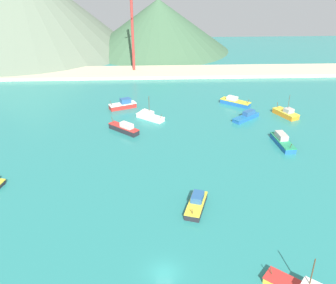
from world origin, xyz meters
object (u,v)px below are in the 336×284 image
object	(u,v)px
fishing_boat_6	(247,116)
fishing_boat_9	(196,204)
fishing_boat_3	(235,102)
fishing_boat_11	(150,116)
fishing_boat_2	(282,141)
radio_tower	(132,27)
fishing_boat_1	(123,105)
fishing_boat_10	(124,128)
fishing_boat_7	(286,113)

from	to	relation	value
fishing_boat_6	fishing_boat_9	world-z (taller)	fishing_boat_9
fishing_boat_3	fishing_boat_11	distance (m)	27.63
fishing_boat_2	radio_tower	distance (m)	74.55
fishing_boat_1	radio_tower	world-z (taller)	radio_tower
fishing_boat_10	fishing_boat_1	bearing A→B (deg)	94.65
fishing_boat_2	fishing_boat_3	world-z (taller)	fishing_boat_3
fishing_boat_1	fishing_boat_2	bearing A→B (deg)	-32.75
fishing_boat_10	fishing_boat_11	bearing A→B (deg)	51.18
fishing_boat_7	radio_tower	world-z (taller)	radio_tower
fishing_boat_10	radio_tower	bearing A→B (deg)	89.54
fishing_boat_1	fishing_boat_10	distance (m)	16.73
fishing_boat_11	fishing_boat_3	bearing A→B (deg)	21.39
fishing_boat_2	fishing_boat_6	xyz separation A→B (m)	(-4.97, 15.70, -0.11)
fishing_boat_10	radio_tower	distance (m)	55.85
fishing_boat_2	fishing_boat_9	distance (m)	33.54
fishing_boat_9	fishing_boat_11	distance (m)	41.77
fishing_boat_2	radio_tower	bearing A→B (deg)	121.23
fishing_boat_11	fishing_boat_2	bearing A→B (deg)	-27.86
fishing_boat_7	fishing_boat_10	bearing A→B (deg)	-169.28
fishing_boat_11	radio_tower	distance (m)	48.64
fishing_boat_6	fishing_boat_11	distance (m)	26.77
fishing_boat_3	fishing_boat_10	size ratio (longest dim) A/B	1.07
fishing_boat_2	radio_tower	world-z (taller)	radio_tower
fishing_boat_3	fishing_boat_6	xyz separation A→B (m)	(1.03, -11.14, -0.05)
fishing_boat_7	fishing_boat_11	bearing A→B (deg)	-179.33
fishing_boat_10	fishing_boat_11	xyz separation A→B (m)	(6.45, 8.02, -0.13)
fishing_boat_2	fishing_boat_1	bearing A→B (deg)	147.25
fishing_boat_2	fishing_boat_11	xyz separation A→B (m)	(-31.72, 16.77, -0.07)
fishing_boat_9	fishing_boat_10	size ratio (longest dim) A/B	1.01
fishing_boat_1	fishing_boat_3	xyz separation A→B (m)	(33.53, 1.42, -0.18)
fishing_boat_3	fishing_boat_10	bearing A→B (deg)	-150.65
fishing_boat_7	fishing_boat_9	world-z (taller)	fishing_boat_7
fishing_boat_1	fishing_boat_7	size ratio (longest dim) A/B	1.01
fishing_boat_7	radio_tower	bearing A→B (deg)	134.52
fishing_boat_11	fishing_boat_6	bearing A→B (deg)	-2.28
fishing_boat_6	fishing_boat_7	bearing A→B (deg)	7.48
fishing_boat_3	fishing_boat_2	bearing A→B (deg)	-77.41
fishing_boat_9	fishing_boat_7	bearing A→B (deg)	54.19
fishing_boat_6	radio_tower	distance (m)	59.18
fishing_boat_11	radio_tower	xyz separation A→B (m)	(-6.02, 45.48, 16.15)
fishing_boat_1	fishing_boat_6	xyz separation A→B (m)	(34.56, -9.72, -0.23)
fishing_boat_3	fishing_boat_7	xyz separation A→B (m)	(12.54, -9.63, 0.04)
fishing_boat_3	fishing_boat_10	world-z (taller)	fishing_boat_10
fishing_boat_10	radio_tower	size ratio (longest dim) A/B	0.25
fishing_boat_2	fishing_boat_9	bearing A→B (deg)	-133.97
fishing_boat_3	fishing_boat_9	distance (m)	53.84
fishing_boat_1	fishing_boat_11	xyz separation A→B (m)	(7.81, -8.66, -0.18)
fishing_boat_6	fishing_boat_11	world-z (taller)	fishing_boat_11
fishing_boat_1	radio_tower	bearing A→B (deg)	87.22
fishing_boat_9	fishing_boat_6	bearing A→B (deg)	65.31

